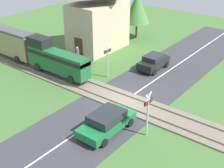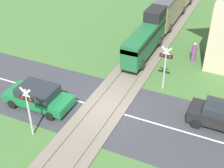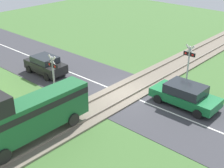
% 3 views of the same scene
% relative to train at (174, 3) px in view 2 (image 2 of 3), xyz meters
% --- Properties ---
extents(ground_plane, '(60.00, 60.00, 0.00)m').
position_rel_train_xyz_m(ground_plane, '(0.00, -16.08, -1.89)').
color(ground_plane, '#426B33').
extents(road_surface, '(48.00, 6.40, 0.02)m').
position_rel_train_xyz_m(road_surface, '(0.00, -16.08, -1.88)').
color(road_surface, '#38383D').
rests_on(road_surface, ground_plane).
extents(track_bed, '(2.80, 48.00, 0.24)m').
position_rel_train_xyz_m(track_bed, '(0.00, -16.08, -1.82)').
color(track_bed, '#756B5B').
rests_on(track_bed, ground_plane).
extents(train, '(1.58, 23.71, 3.18)m').
position_rel_train_xyz_m(train, '(0.00, 0.00, 0.00)').
color(train, '#1E6033').
rests_on(train, track_bed).
extents(car_near_crossing, '(4.44, 2.07, 1.47)m').
position_rel_train_xyz_m(car_near_crossing, '(-3.99, -17.52, -1.12)').
color(car_near_crossing, '#197038').
rests_on(car_near_crossing, ground_plane).
extents(car_far_side, '(3.62, 1.83, 1.47)m').
position_rel_train_xyz_m(car_far_side, '(6.94, -14.64, -1.11)').
color(car_far_side, black).
rests_on(car_far_side, ground_plane).
extents(crossing_signal_west_approach, '(0.90, 0.18, 3.28)m').
position_rel_train_xyz_m(crossing_signal_west_approach, '(-2.73, -19.93, 0.20)').
color(crossing_signal_west_approach, '#B7B7B7').
rests_on(crossing_signal_west_approach, ground_plane).
extents(crossing_signal_east_approach, '(0.90, 0.18, 3.28)m').
position_rel_train_xyz_m(crossing_signal_east_approach, '(2.73, -12.23, 0.20)').
color(crossing_signal_east_approach, '#B7B7B7').
rests_on(crossing_signal_east_approach, ground_plane).
extents(pedestrian_by_station, '(0.40, 0.40, 1.61)m').
position_rel_train_xyz_m(pedestrian_by_station, '(3.79, -7.39, -1.15)').
color(pedestrian_by_station, '#7F3D84').
rests_on(pedestrian_by_station, ground_plane).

